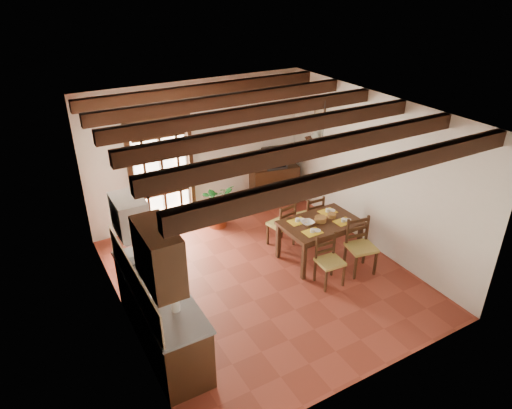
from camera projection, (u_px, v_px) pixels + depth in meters
ground_plane at (263, 276)px, 7.67m from camera, size 5.00×5.00×0.00m
room_shell at (263, 177)px, 6.83m from camera, size 4.52×5.02×2.81m
ceiling_beams at (264, 121)px, 6.42m from camera, size 4.50×4.34×0.20m
french_door at (162, 171)px, 8.66m from camera, size 1.26×0.11×2.32m
kitchen_counter at (160, 314)px, 6.13m from camera, size 0.64×2.25×1.38m
upper_cabinet at (159, 256)px, 4.90m from camera, size 0.35×0.80×0.70m
range_hood at (130, 216)px, 5.93m from camera, size 0.38×0.60×0.54m
counter_items at (154, 281)px, 5.97m from camera, size 0.50×1.43×0.25m
dining_table at (320, 226)px, 7.88m from camera, size 1.36×0.90×0.72m
chair_near_left at (329, 269)px, 7.38m from camera, size 0.42×0.40×0.86m
chair_near_right at (360, 256)px, 7.68m from camera, size 0.51×0.49×0.95m
chair_far_left at (281, 232)px, 8.41m from camera, size 0.48×0.46×0.89m
chair_far_right at (310, 223)px, 8.72m from camera, size 0.41×0.39×0.86m
table_setting at (320, 222)px, 7.84m from camera, size 0.97×0.65×0.09m
table_bowl at (308, 223)px, 7.75m from camera, size 0.23×0.23×0.05m
sideboard at (274, 185)px, 9.88m from camera, size 1.08×0.63×0.86m
crt_tv at (275, 158)px, 9.59m from camera, size 0.51×0.48×0.38m
fuse_box at (265, 123)px, 9.43m from camera, size 0.25×0.03×0.32m
plant_pot at (218, 221)px, 9.12m from camera, size 0.37×0.37×0.22m
potted_plant at (217, 200)px, 8.91m from camera, size 1.85×1.65×1.86m
wall_shelf at (315, 141)px, 9.14m from camera, size 0.20×0.42×0.20m
shelf_vase at (315, 135)px, 9.08m from camera, size 0.15×0.15×0.15m
shelf_flowers at (316, 125)px, 8.98m from camera, size 0.14×0.14×0.36m
framed_picture at (320, 115)px, 8.93m from camera, size 0.03×0.32×0.32m
pendant_lamp at (322, 146)px, 7.29m from camera, size 0.36×0.36×0.84m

